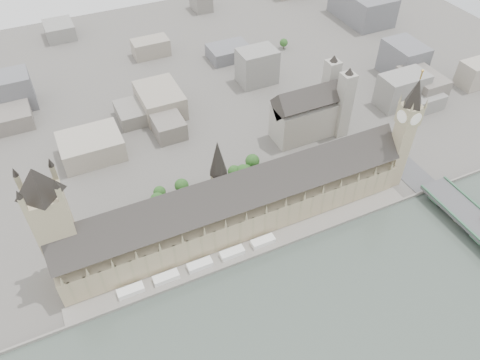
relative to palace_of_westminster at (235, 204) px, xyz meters
name	(u,v)px	position (x,y,z in m)	size (l,w,h in m)	color
ground	(247,243)	(0.00, -19.70, -22.71)	(900.00, 900.00, 0.00)	#595651
embankment_wall	(256,256)	(0.00, -34.70, -21.21)	(600.00, 1.50, 3.00)	gray
river_terrace	(251,249)	(0.00, -27.20, -21.71)	(270.00, 15.00, 2.00)	gray
terrace_tents	(200,265)	(-40.00, -26.70, -18.71)	(118.00, 7.00, 4.00)	white
palace_of_westminster	(235,204)	(0.00, 0.00, 0.00)	(265.00, 40.73, 55.44)	tan
elizabeth_tower	(406,127)	(138.00, -11.70, 35.38)	(17.00, 17.00, 107.50)	tan
victoria_tower	(53,222)	(-122.00, 6.30, 32.50)	(30.00, 30.00, 100.00)	tan
central_tower	(218,168)	(-10.00, 6.30, 35.21)	(13.00, 13.00, 48.00)	gray
westminster_abbey	(311,111)	(110.92, 75.30, 2.38)	(68.00, 36.00, 64.00)	gray
city_skyline_inland	(147,68)	(0.00, 225.30, -3.71)	(720.00, 360.00, 38.00)	gray
park_trees	(204,188)	(-10.00, 40.30, -15.21)	(110.00, 30.00, 15.00)	#204619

